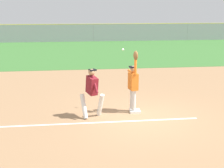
# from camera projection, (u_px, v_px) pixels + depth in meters

# --- Properties ---
(ground_plane) EXTENTS (74.59, 74.59, 0.00)m
(ground_plane) POSITION_uv_depth(u_px,v_px,m) (141.00, 118.00, 10.81)
(ground_plane) COLOR #A37A54
(outfield_grass) EXTENTS (43.27, 15.97, 0.01)m
(outfield_grass) POSITION_uv_depth(u_px,v_px,m) (100.00, 51.00, 26.93)
(outfield_grass) COLOR #3D7533
(outfield_grass) RESTS_ON ground_plane
(chalk_foul_line) EXTENTS (12.00, 0.14, 0.01)m
(chalk_foul_line) POSITION_uv_depth(u_px,v_px,m) (19.00, 126.00, 10.04)
(chalk_foul_line) COLOR white
(chalk_foul_line) RESTS_ON ground_plane
(first_base) EXTENTS (0.39, 0.39, 0.08)m
(first_base) POSITION_uv_depth(u_px,v_px,m) (135.00, 111.00, 11.38)
(first_base) COLOR white
(first_base) RESTS_ON ground_plane
(fielder) EXTENTS (0.32, 0.90, 2.28)m
(fielder) POSITION_uv_depth(u_px,v_px,m) (133.00, 82.00, 11.13)
(fielder) COLOR silver
(fielder) RESTS_ON ground_plane
(runner) EXTENTS (0.88, 0.81, 1.72)m
(runner) POSITION_uv_depth(u_px,v_px,m) (92.00, 90.00, 10.62)
(runner) COLOR white
(runner) RESTS_ON ground_plane
(baseball) EXTENTS (0.07, 0.07, 0.07)m
(baseball) POSITION_uv_depth(u_px,v_px,m) (123.00, 49.00, 11.10)
(baseball) COLOR white
(outfield_fence) EXTENTS (43.35, 0.08, 1.94)m
(outfield_fence) POSITION_uv_depth(u_px,v_px,m) (94.00, 33.00, 34.39)
(outfield_fence) COLOR #93999E
(outfield_fence) RESTS_ON ground_plane
(parked_car_white) EXTENTS (4.57, 2.46, 1.25)m
(parked_car_white) POSITION_uv_depth(u_px,v_px,m) (23.00, 34.00, 35.63)
(parked_car_white) COLOR white
(parked_car_white) RESTS_ON ground_plane
(parked_car_green) EXTENTS (4.59, 2.52, 1.25)m
(parked_car_green) POSITION_uv_depth(u_px,v_px,m) (67.00, 33.00, 37.05)
(parked_car_green) COLOR #1E6B33
(parked_car_green) RESTS_ON ground_plane
(parked_car_silver) EXTENTS (4.45, 2.21, 1.25)m
(parked_car_silver) POSITION_uv_depth(u_px,v_px,m) (110.00, 33.00, 37.26)
(parked_car_silver) COLOR #B7B7BC
(parked_car_silver) RESTS_ON ground_plane
(parked_car_tan) EXTENTS (4.51, 2.34, 1.25)m
(parked_car_tan) POSITION_uv_depth(u_px,v_px,m) (148.00, 33.00, 37.57)
(parked_car_tan) COLOR tan
(parked_car_tan) RESTS_ON ground_plane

